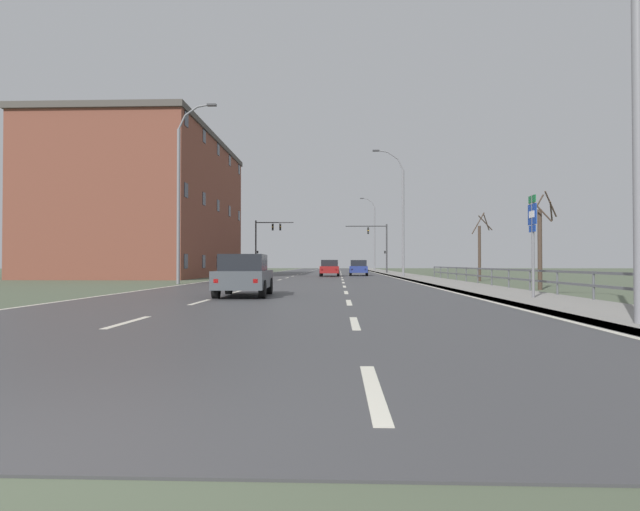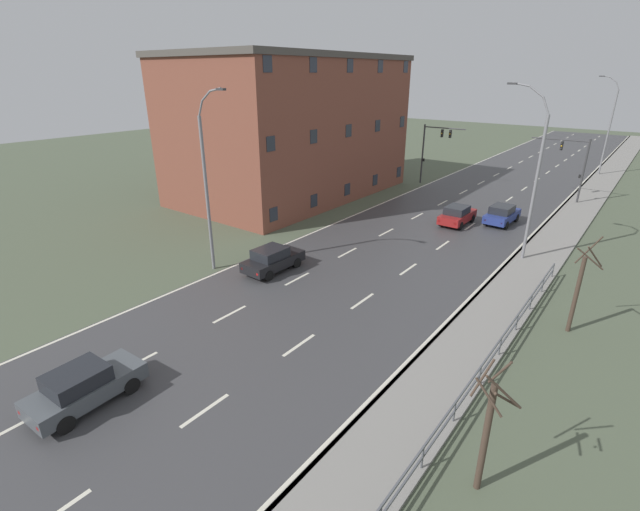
# 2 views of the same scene
# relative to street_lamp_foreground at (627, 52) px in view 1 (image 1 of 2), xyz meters

# --- Properties ---
(ground_plane) EXTENTS (160.00, 160.00, 0.12)m
(ground_plane) POSITION_rel_street_lamp_foreground_xyz_m (-7.42, 41.30, -5.25)
(ground_plane) COLOR #4C5642
(road_asphalt_strip) EXTENTS (14.00, 120.00, 0.03)m
(road_asphalt_strip) POSITION_rel_street_lamp_foreground_xyz_m (-7.42, 53.29, -5.18)
(road_asphalt_strip) COLOR #3D3D3F
(road_asphalt_strip) RESTS_ON ground
(sidewalk_right) EXTENTS (3.00, 120.00, 0.12)m
(sidewalk_right) POSITION_rel_street_lamp_foreground_xyz_m (1.01, 53.30, -5.13)
(sidewalk_right) COLOR gray
(sidewalk_right) RESTS_ON ground
(guardrail) EXTENTS (0.07, 30.78, 1.00)m
(guardrail) POSITION_rel_street_lamp_foreground_xyz_m (2.43, 16.43, -4.49)
(guardrail) COLOR #515459
(guardrail) RESTS_ON ground
(street_lamp_foreground) EXTENTS (2.73, 0.24, 10.65)m
(street_lamp_foreground) POSITION_rel_street_lamp_foreground_xyz_m (0.00, 0.00, 0.00)
(street_lamp_foreground) COLOR slate
(street_lamp_foreground) RESTS_ON ground
(street_lamp_midground) EXTENTS (2.71, 0.24, 11.08)m
(street_lamp_midground) POSITION_rel_street_lamp_foreground_xyz_m (0.01, 33.83, 0.21)
(street_lamp_midground) COLOR slate
(street_lamp_midground) RESTS_ON ground
(street_lamp_distant) EXTENTS (2.31, 0.24, 11.34)m
(street_lamp_distant) POSITION_rel_street_lamp_foreground_xyz_m (0.06, 67.67, 0.38)
(street_lamp_distant) COLOR slate
(street_lamp_distant) RESTS_ON ground
(street_lamp_left_bank) EXTENTS (2.38, 0.24, 10.89)m
(street_lamp_left_bank) POSITION_rel_street_lamp_foreground_xyz_m (-14.88, 20.30, 0.15)
(street_lamp_left_bank) COLOR slate
(street_lamp_left_bank) RESTS_ON ground
(highway_sign) EXTENTS (0.09, 0.68, 3.50)m
(highway_sign) POSITION_rel_street_lamp_foreground_xyz_m (0.97, 7.19, -2.95)
(highway_sign) COLOR slate
(highway_sign) RESTS_ON ground
(traffic_signal_right) EXTENTS (5.07, 0.36, 6.02)m
(traffic_signal_right) POSITION_rel_street_lamp_foreground_xyz_m (-0.43, 51.59, -1.22)
(traffic_signal_right) COLOR #38383A
(traffic_signal_right) RESTS_ON ground
(traffic_signal_left) EXTENTS (4.64, 0.36, 6.42)m
(traffic_signal_left) POSITION_rel_street_lamp_foreground_xyz_m (-14.24, 50.59, -0.83)
(traffic_signal_left) COLOR #38383A
(traffic_signal_left) RESTS_ON ground
(car_mid_centre) EXTENTS (1.91, 4.14, 1.57)m
(car_mid_centre) POSITION_rel_street_lamp_foreground_xyz_m (-11.75, 22.32, -4.39)
(car_mid_centre) COLOR black
(car_mid_centre) RESTS_ON ground
(car_near_right) EXTENTS (1.87, 4.11, 1.57)m
(car_near_right) POSITION_rel_street_lamp_foreground_xyz_m (-6.21, 38.43, -4.39)
(car_near_right) COLOR maroon
(car_near_right) RESTS_ON ground
(car_far_left) EXTENTS (1.97, 4.17, 1.57)m
(car_far_left) POSITION_rel_street_lamp_foreground_xyz_m (-8.91, 9.07, -4.39)
(car_far_left) COLOR #474C51
(car_far_left) RESTS_ON ground
(car_far_right) EXTENTS (1.97, 4.17, 1.57)m
(car_far_right) POSITION_rel_street_lamp_foreground_xyz_m (-3.36, 40.86, -4.39)
(car_far_right) COLOR navy
(car_far_right) RESTS_ON ground
(brick_building) EXTENTS (13.64, 23.17, 13.25)m
(brick_building) POSITION_rel_street_lamp_foreground_xyz_m (-23.60, 38.12, 1.44)
(brick_building) COLOR brown
(brick_building) RESTS_ON ground
(bare_tree_near) EXTENTS (1.33, 1.41, 4.54)m
(bare_tree_near) POSITION_rel_street_lamp_foreground_xyz_m (4.05, 14.31, -2.98)
(bare_tree_near) COLOR #423328
(bare_tree_near) RESTS_ON ground
(bare_tree_mid) EXTENTS (1.24, 1.37, 4.84)m
(bare_tree_mid) POSITION_rel_street_lamp_foreground_xyz_m (4.45, 25.77, -2.99)
(bare_tree_mid) COLOR #423328
(bare_tree_mid) RESTS_ON ground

